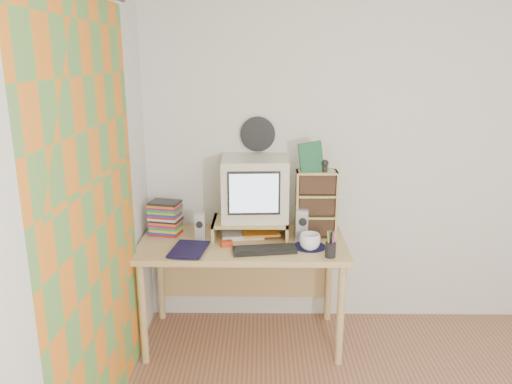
{
  "coord_description": "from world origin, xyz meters",
  "views": [
    {
      "loc": [
        -0.9,
        -1.81,
        1.97
      ],
      "look_at": [
        -0.94,
        1.33,
        1.11
      ],
      "focal_mm": 35.0,
      "sensor_mm": 36.0,
      "label": 1
    }
  ],
  "objects_px": {
    "keyboard": "(265,250)",
    "diary": "(173,247)",
    "dvd_stack": "(165,214)",
    "mug": "(310,242)",
    "cd_rack": "(316,204)",
    "crt_monitor": "(254,188)",
    "desk": "(243,256)"
  },
  "relations": [
    {
      "from": "keyboard",
      "to": "diary",
      "type": "bearing_deg",
      "value": 169.71
    },
    {
      "from": "dvd_stack",
      "to": "mug",
      "type": "relative_size",
      "value": 2.13
    },
    {
      "from": "dvd_stack",
      "to": "cd_rack",
      "type": "xyz_separation_m",
      "value": [
        1.05,
        -0.03,
        0.09
      ]
    },
    {
      "from": "dvd_stack",
      "to": "mug",
      "type": "bearing_deg",
      "value": -3.34
    },
    {
      "from": "crt_monitor",
      "to": "mug",
      "type": "height_order",
      "value": "crt_monitor"
    },
    {
      "from": "dvd_stack",
      "to": "mug",
      "type": "xyz_separation_m",
      "value": [
        0.99,
        -0.28,
        -0.09
      ]
    },
    {
      "from": "crt_monitor",
      "to": "dvd_stack",
      "type": "relative_size",
      "value": 1.54
    },
    {
      "from": "dvd_stack",
      "to": "cd_rack",
      "type": "relative_size",
      "value": 0.62
    },
    {
      "from": "desk",
      "to": "cd_rack",
      "type": "distance_m",
      "value": 0.63
    },
    {
      "from": "crt_monitor",
      "to": "keyboard",
      "type": "xyz_separation_m",
      "value": [
        0.07,
        -0.34,
        -0.32
      ]
    },
    {
      "from": "mug",
      "to": "diary",
      "type": "relative_size",
      "value": 0.52
    },
    {
      "from": "crt_monitor",
      "to": "cd_rack",
      "type": "relative_size",
      "value": 0.96
    },
    {
      "from": "cd_rack",
      "to": "diary",
      "type": "distance_m",
      "value": 1.01
    },
    {
      "from": "crt_monitor",
      "to": "diary",
      "type": "xyz_separation_m",
      "value": [
        -0.52,
        -0.33,
        -0.31
      ]
    },
    {
      "from": "keyboard",
      "to": "cd_rack",
      "type": "bearing_deg",
      "value": 31.59
    },
    {
      "from": "desk",
      "to": "cd_rack",
      "type": "height_order",
      "value": "cd_rack"
    },
    {
      "from": "dvd_stack",
      "to": "crt_monitor",
      "type": "bearing_deg",
      "value": 13.84
    },
    {
      "from": "diary",
      "to": "cd_rack",
      "type": "bearing_deg",
      "value": 24.22
    },
    {
      "from": "desk",
      "to": "mug",
      "type": "height_order",
      "value": "mug"
    },
    {
      "from": "desk",
      "to": "diary",
      "type": "height_order",
      "value": "diary"
    },
    {
      "from": "cd_rack",
      "to": "mug",
      "type": "relative_size",
      "value": 3.42
    },
    {
      "from": "dvd_stack",
      "to": "cd_rack",
      "type": "bearing_deg",
      "value": 11.04
    },
    {
      "from": "cd_rack",
      "to": "diary",
      "type": "bearing_deg",
      "value": -164.1
    },
    {
      "from": "crt_monitor",
      "to": "diary",
      "type": "relative_size",
      "value": 1.7
    },
    {
      "from": "mug",
      "to": "diary",
      "type": "xyz_separation_m",
      "value": [
        -0.89,
        -0.03,
        -0.03
      ]
    },
    {
      "from": "crt_monitor",
      "to": "diary",
      "type": "height_order",
      "value": "crt_monitor"
    },
    {
      "from": "crt_monitor",
      "to": "keyboard",
      "type": "bearing_deg",
      "value": -80.98
    },
    {
      "from": "keyboard",
      "to": "cd_rack",
      "type": "xyz_separation_m",
      "value": [
        0.35,
        0.3,
        0.22
      ]
    },
    {
      "from": "cd_rack",
      "to": "mug",
      "type": "xyz_separation_m",
      "value": [
        -0.06,
        -0.25,
        -0.18
      ]
    },
    {
      "from": "desk",
      "to": "diary",
      "type": "relative_size",
      "value": 5.33
    },
    {
      "from": "crt_monitor",
      "to": "mug",
      "type": "xyz_separation_m",
      "value": [
        0.37,
        -0.3,
        -0.28
      ]
    },
    {
      "from": "desk",
      "to": "mug",
      "type": "bearing_deg",
      "value": -25.4
    }
  ]
}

